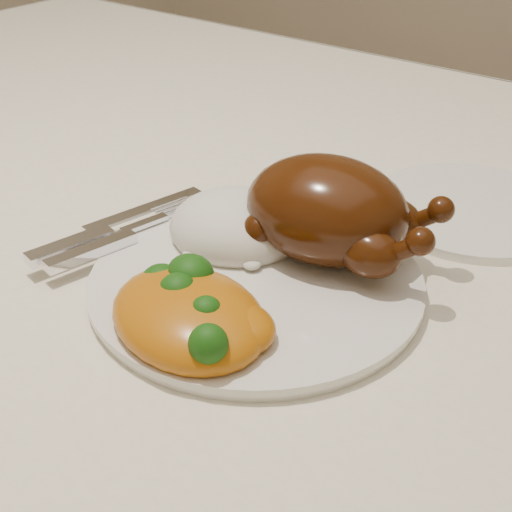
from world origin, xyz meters
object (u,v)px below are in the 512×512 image
Objects in this scene: side_plate at (472,209)px; roast_chicken at (331,211)px; dinner_plate at (256,283)px; dining_table at (230,263)px.

roast_chicken reaches higher than side_plate.
dinner_plate is at bearing -110.28° from side_plate.
dining_table is at bearing -158.53° from side_plate.
dining_table is 0.25m from roast_chicken.
roast_chicken is at bearing 66.91° from dinner_plate.
dining_table is 8.16× the size of side_plate.
dining_table is 5.99× the size of dinner_plate.
dining_table is 0.23m from dinner_plate.
dinner_plate is (0.15, -0.14, 0.11)m from dining_table.
dinner_plate is 0.25m from side_plate.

